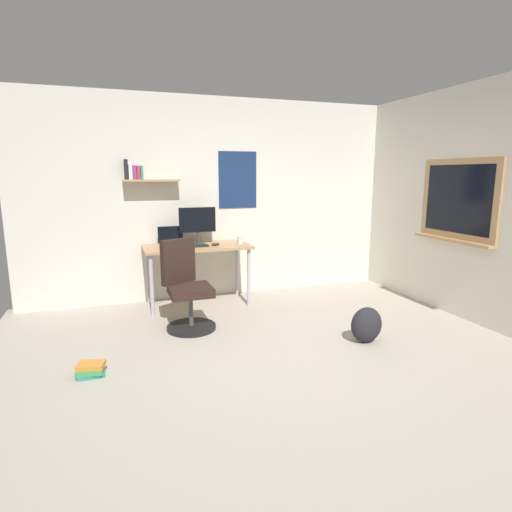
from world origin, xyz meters
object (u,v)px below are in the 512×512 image
(coffee_mug, at_px, (240,240))
(backpack, at_px, (366,325))
(office_chair, at_px, (187,291))
(laptop, at_px, (171,241))
(monitor_primary, at_px, (197,223))
(book_stack_on_floor, at_px, (91,370))
(keyboard, at_px, (193,246))
(desk, at_px, (197,252))
(computer_mouse, at_px, (215,244))

(coffee_mug, relative_size, backpack, 0.26)
(coffee_mug, bearing_deg, office_chair, -137.65)
(laptop, relative_size, monitor_primary, 0.67)
(laptop, bearing_deg, coffee_mug, -12.04)
(office_chair, bearing_deg, book_stack_on_floor, -138.48)
(monitor_primary, xyz_separation_m, keyboard, (-0.10, -0.18, -0.26))
(desk, bearing_deg, coffee_mug, -3.05)
(desk, height_order, laptop, laptop)
(laptop, relative_size, keyboard, 0.84)
(laptop, height_order, backpack, laptop)
(laptop, distance_m, book_stack_on_floor, 2.14)
(laptop, distance_m, computer_mouse, 0.56)
(keyboard, distance_m, coffee_mug, 0.62)
(keyboard, bearing_deg, laptop, 134.73)
(monitor_primary, relative_size, computer_mouse, 4.46)
(monitor_primary, xyz_separation_m, computer_mouse, (0.18, -0.18, -0.25))
(monitor_primary, distance_m, backpack, 2.41)
(laptop, distance_m, backpack, 2.57)
(desk, xyz_separation_m, monitor_primary, (0.03, 0.10, 0.35))
(desk, height_order, keyboard, keyboard)
(coffee_mug, bearing_deg, desk, 176.95)
(keyboard, relative_size, coffee_mug, 4.02)
(computer_mouse, relative_size, coffee_mug, 1.13)
(laptop, xyz_separation_m, computer_mouse, (0.51, -0.23, -0.04))
(desk, bearing_deg, keyboard, -129.37)
(desk, bearing_deg, laptop, 152.78)
(desk, bearing_deg, backpack, -53.39)
(office_chair, height_order, keyboard, office_chair)
(laptop, bearing_deg, book_stack_on_floor, -117.72)
(office_chair, distance_m, monitor_primary, 1.12)
(book_stack_on_floor, bearing_deg, computer_mouse, 46.99)
(book_stack_on_floor, bearing_deg, backpack, -3.04)
(book_stack_on_floor, bearing_deg, laptop, 62.28)
(coffee_mug, bearing_deg, monitor_primary, 165.74)
(desk, xyz_separation_m, book_stack_on_floor, (-1.23, -1.62, -0.62))
(backpack, bearing_deg, coffee_mug, 113.60)
(book_stack_on_floor, bearing_deg, desk, 52.96)
(keyboard, xyz_separation_m, backpack, (1.37, -1.68, -0.59))
(monitor_primary, bearing_deg, computer_mouse, -44.91)
(desk, relative_size, laptop, 4.20)
(monitor_primary, distance_m, coffee_mug, 0.58)
(computer_mouse, relative_size, book_stack_on_floor, 0.43)
(laptop, bearing_deg, monitor_primary, -8.43)
(keyboard, distance_m, backpack, 2.25)
(desk, relative_size, coffee_mug, 14.15)
(desk, distance_m, monitor_primary, 0.37)
(keyboard, xyz_separation_m, coffee_mug, (0.62, 0.05, 0.04))
(office_chair, relative_size, book_stack_on_floor, 3.95)
(laptop, bearing_deg, computer_mouse, -24.37)
(book_stack_on_floor, bearing_deg, coffee_mug, 41.91)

